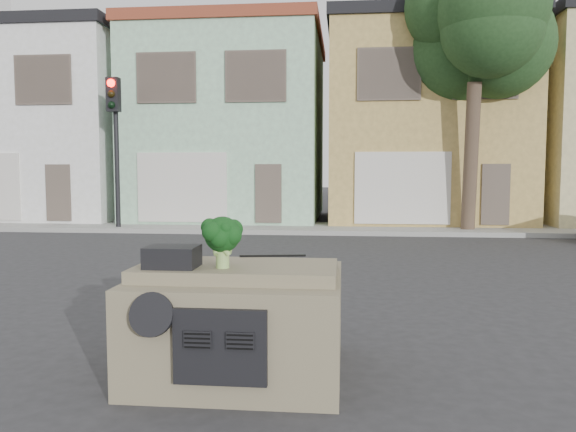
# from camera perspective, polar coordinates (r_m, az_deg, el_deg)

# --- Properties ---
(ground_plane) EXTENTS (120.00, 120.00, 0.00)m
(ground_plane) POSITION_cam_1_polar(r_m,az_deg,el_deg) (8.75, -1.19, -8.78)
(ground_plane) COLOR #303033
(ground_plane) RESTS_ON ground
(sidewalk) EXTENTS (40.00, 3.00, 0.15)m
(sidewalk) POSITION_cam_1_polar(r_m,az_deg,el_deg) (19.08, 2.61, -1.25)
(sidewalk) COLOR gray
(sidewalk) RESTS_ON ground
(townhouse_white) EXTENTS (7.20, 8.20, 7.55)m
(townhouse_white) POSITION_cam_1_polar(r_m,az_deg,el_deg) (25.97, -22.12, 8.15)
(townhouse_white) COLOR white
(townhouse_white) RESTS_ON ground
(townhouse_mint) EXTENTS (7.20, 8.20, 7.55)m
(townhouse_mint) POSITION_cam_1_polar(r_m,az_deg,el_deg) (23.46, -5.49, 8.89)
(townhouse_mint) COLOR #9FCEA9
(townhouse_mint) RESTS_ON ground
(townhouse_tan) EXTENTS (7.20, 8.20, 7.55)m
(townhouse_tan) POSITION_cam_1_polar(r_m,az_deg,el_deg) (23.21, 13.23, 8.83)
(townhouse_tan) COLOR tan
(townhouse_tan) RESTS_ON ground
(traffic_signal) EXTENTS (0.40, 0.40, 5.10)m
(traffic_signal) POSITION_cam_1_polar(r_m,az_deg,el_deg) (19.47, -17.12, 5.97)
(traffic_signal) COLOR black
(traffic_signal) RESTS_ON ground
(tree_near) EXTENTS (4.40, 4.00, 8.50)m
(tree_near) POSITION_cam_1_polar(r_m,az_deg,el_deg) (18.81, 18.23, 11.19)
(tree_near) COLOR #21401D
(tree_near) RESTS_ON ground
(car_dashboard) EXTENTS (2.00, 1.80, 1.12)m
(car_dashboard) POSITION_cam_1_polar(r_m,az_deg,el_deg) (5.74, -4.86, -10.22)
(car_dashboard) COLOR #786E54
(car_dashboard) RESTS_ON ground
(instrument_hump) EXTENTS (0.48, 0.38, 0.20)m
(instrument_hump) POSITION_cam_1_polar(r_m,az_deg,el_deg) (5.41, -11.67, -4.07)
(instrument_hump) COLOR black
(instrument_hump) RESTS_ON car_dashboard
(wiper_arm) EXTENTS (0.69, 0.15, 0.02)m
(wiper_arm) POSITION_cam_1_polar(r_m,az_deg,el_deg) (5.95, -1.57, -4.06)
(wiper_arm) COLOR black
(wiper_arm) RESTS_ON car_dashboard
(broccoli) EXTENTS (0.41, 0.41, 0.50)m
(broccoli) POSITION_cam_1_polar(r_m,az_deg,el_deg) (5.27, -6.68, -2.60)
(broccoli) COLOR black
(broccoli) RESTS_ON car_dashboard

